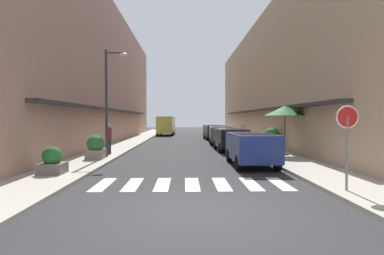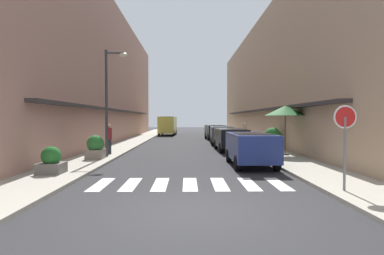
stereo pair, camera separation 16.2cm
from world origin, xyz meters
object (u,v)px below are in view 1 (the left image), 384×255
parked_car_mid (230,137)px  delivery_van (166,124)px  parked_car_near (251,146)px  round_street_sign (347,125)px  parked_car_far (221,133)px  parked_car_distant (214,130)px  planter_midblock (95,147)px  cafe_umbrella (285,111)px  street_lamp (110,92)px  planter_corner (52,162)px  pedestrian_walking_near (109,138)px  planter_far (272,139)px  pedestrian_walking_far (243,132)px

parked_car_mid → delivery_van: size_ratio=0.79×
parked_car_near → round_street_sign: 5.84m
parked_car_mid → parked_car_far: 5.56m
parked_car_distant → planter_midblock: (-7.40, -16.83, -0.24)m
parked_car_mid → cafe_umbrella: cafe_umbrella is taller
street_lamp → planter_midblock: (-0.52, -0.92, -2.83)m
parked_car_distant → street_lamp: size_ratio=0.76×
delivery_van → round_street_sign: (6.85, -33.15, 0.52)m
cafe_umbrella → planter_corner: size_ratio=2.75×
street_lamp → planter_midblock: size_ratio=4.77×
planter_corner → pedestrian_walking_near: pedestrian_walking_near is taller
parked_car_near → street_lamp: street_lamp is taller
pedestrian_walking_near → parked_car_distant: bearing=-172.5°
planter_midblock → round_street_sign: bearing=-39.9°
parked_car_mid → planter_midblock: parked_car_mid is taller
cafe_umbrella → planter_midblock: (-9.98, -1.64, -1.86)m
parked_car_near → planter_midblock: bearing=165.4°
delivery_van → planter_corner: 30.24m
street_lamp → planter_far: (9.68, 4.25, -2.72)m
planter_corner → pedestrian_walking_near: size_ratio=0.58×
round_street_sign → planter_far: (1.26, 12.63, -1.13)m
parked_car_far → parked_car_distant: same height
planter_corner → planter_far: bearing=42.2°
parked_car_distant → pedestrian_walking_near: (-7.24, -14.65, 0.09)m
parked_car_mid → cafe_umbrella: bearing=-52.4°
planter_corner → planter_midblock: 4.47m
delivery_van → pedestrian_walking_near: delivery_van is taller
delivery_van → pedestrian_walking_near: (-1.93, -23.50, -0.39)m
planter_far → pedestrian_walking_near: bearing=-163.5°
parked_car_far → planter_corner: parked_car_far is taller
delivery_van → round_street_sign: 33.85m
parked_car_mid → planter_corner: 12.24m
planter_midblock → parked_car_far: bearing=55.0°
parked_car_mid → street_lamp: 8.40m
planter_midblock → street_lamp: bearing=60.2°
delivery_van → planter_far: delivery_van is taller
parked_car_distant → delivery_van: delivery_van is taller
parked_car_distant → street_lamp: street_lamp is taller
parked_car_mid → planter_far: size_ratio=3.05×
planter_midblock → pedestrian_walking_far: size_ratio=0.71×
parked_car_distant → planter_midblock: parked_car_distant is taller
parked_car_near → delivery_van: bearing=100.9°
parked_car_mid → pedestrian_walking_far: bearing=72.9°
parked_car_near → pedestrian_walking_near: pedestrian_walking_near is taller
street_lamp → parked_car_near: bearing=-22.5°
cafe_umbrella → planter_corner: bearing=-149.5°
planter_corner → pedestrian_walking_far: pedestrian_walking_far is taller
planter_corner → cafe_umbrella: bearing=30.5°
planter_far → round_street_sign: bearing=-95.7°
delivery_van → planter_midblock: delivery_van is taller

